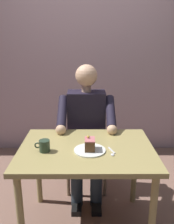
{
  "coord_description": "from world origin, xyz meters",
  "views": [
    {
      "loc": [
        -0.0,
        1.67,
        1.52
      ],
      "look_at": [
        -0.01,
        -0.1,
        0.97
      ],
      "focal_mm": 38.71,
      "sensor_mm": 36.0,
      "label": 1
    }
  ],
  "objects_px": {
    "chair": "(86,138)",
    "coffee_cup": "(44,146)",
    "seated_person": "(86,129)",
    "dining_table": "(86,158)",
    "cake_slice": "(89,144)",
    "dessert_spoon": "(112,153)"
  },
  "relations": [
    {
      "from": "dessert_spoon",
      "to": "seated_person",
      "type": "bearing_deg",
      "value": -72.58
    },
    {
      "from": "chair",
      "to": "dessert_spoon",
      "type": "bearing_deg",
      "value": 103.66
    },
    {
      "from": "cake_slice",
      "to": "coffee_cup",
      "type": "bearing_deg",
      "value": 1.33
    },
    {
      "from": "dining_table",
      "to": "cake_slice",
      "type": "height_order",
      "value": "cake_slice"
    },
    {
      "from": "chair",
      "to": "dessert_spoon",
      "type": "distance_m",
      "value": 0.81
    },
    {
      "from": "dining_table",
      "to": "seated_person",
      "type": "relative_size",
      "value": 0.79
    },
    {
      "from": "dining_table",
      "to": "seated_person",
      "type": "bearing_deg",
      "value": -90.0
    },
    {
      "from": "chair",
      "to": "dessert_spoon",
      "type": "relative_size",
      "value": 6.47
    },
    {
      "from": "seated_person",
      "to": "cake_slice",
      "type": "distance_m",
      "value": 0.56
    },
    {
      "from": "seated_person",
      "to": "coffee_cup",
      "type": "height_order",
      "value": "seated_person"
    },
    {
      "from": "seated_person",
      "to": "cake_slice",
      "type": "xyz_separation_m",
      "value": [
        -0.02,
        0.55,
        0.1
      ]
    },
    {
      "from": "chair",
      "to": "cake_slice",
      "type": "distance_m",
      "value": 0.77
    },
    {
      "from": "chair",
      "to": "seated_person",
      "type": "distance_m",
      "value": 0.24
    },
    {
      "from": "chair",
      "to": "coffee_cup",
      "type": "relative_size",
      "value": 8.14
    },
    {
      "from": "dining_table",
      "to": "chair",
      "type": "distance_m",
      "value": 0.67
    },
    {
      "from": "coffee_cup",
      "to": "chair",
      "type": "bearing_deg",
      "value": -112.79
    },
    {
      "from": "cake_slice",
      "to": "dessert_spoon",
      "type": "xyz_separation_m",
      "value": [
        -0.16,
        0.04,
        -0.05
      ]
    },
    {
      "from": "dining_table",
      "to": "dessert_spoon",
      "type": "height_order",
      "value": "dessert_spoon"
    },
    {
      "from": "coffee_cup",
      "to": "dessert_spoon",
      "type": "xyz_separation_m",
      "value": [
        -0.49,
        0.03,
        -0.04
      ]
    },
    {
      "from": "cake_slice",
      "to": "chair",
      "type": "bearing_deg",
      "value": -88.06
    },
    {
      "from": "cake_slice",
      "to": "seated_person",
      "type": "bearing_deg",
      "value": -87.46
    },
    {
      "from": "dining_table",
      "to": "chair",
      "type": "height_order",
      "value": "chair"
    }
  ]
}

